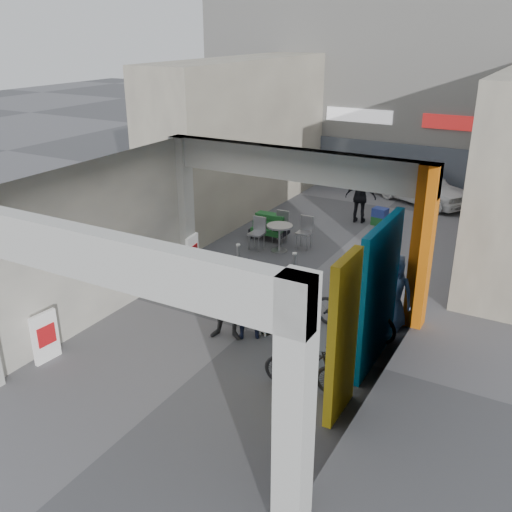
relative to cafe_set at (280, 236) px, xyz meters
The scene contains 20 objects.
ground 4.97m from the cafe_set, 71.24° to the right, with size 90.00×90.00×0.00m, color slate.
arcade_canopy 6.23m from the cafe_set, 68.85° to the right, with size 6.40×6.45×6.40m.
far_building 10.12m from the cafe_set, 80.28° to the left, with size 18.00×4.08×8.00m.
plaza_bldg_left 4.59m from the cafe_set, 136.00° to the left, with size 2.00×9.00×5.00m, color #BAB29A.
bollard_left 2.29m from the cafe_set, 90.99° to the right, with size 0.09×0.09×0.82m, color #95989D.
bollard_center 2.92m from the cafe_set, 56.43° to the right, with size 0.09×0.09×0.96m, color #95989D.
bollard_right 3.99m from the cafe_set, 37.57° to the right, with size 0.09×0.09×0.96m, color #95989D.
advert_board_near 7.64m from the cafe_set, 98.67° to the right, with size 0.14×0.56×1.00m.
advert_board_far 2.96m from the cafe_set, 112.92° to the right, with size 0.17×0.56×1.00m.
cafe_set is the anchor object (origin of this frame).
produce_stand 0.74m from the cafe_set, 143.69° to the left, with size 1.13×0.61×0.74m.
crate_stack 3.82m from the cafe_set, 60.23° to the left, with size 0.50×0.41×0.56m.
border_collie 5.01m from the cafe_set, 66.48° to the right, with size 0.25×0.49×0.68m.
man_with_dog 5.27m from the cafe_set, 70.11° to the right, with size 0.64×0.42×1.75m, color black.
man_back_turned 5.38m from the cafe_set, 74.20° to the right, with size 0.81×0.63×1.66m, color #38383B.
man_elderly 5.22m from the cafe_set, 36.24° to the right, with size 0.81×0.53×1.66m, color #5E81B7.
man_crates 3.52m from the cafe_set, 69.17° to the left, with size 0.99×0.41×1.69m, color black.
bicycle_front 5.18m from the cafe_set, 45.79° to the right, with size 0.66×1.90×1.00m, color black.
bicycle_rear 6.99m from the cafe_set, 59.36° to the right, with size 0.43×1.52×0.92m, color black.
white_van 6.91m from the cafe_set, 69.59° to the left, with size 1.47×3.66×1.25m, color white.
Camera 1 is at (5.34, -9.12, 5.99)m, focal length 40.00 mm.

